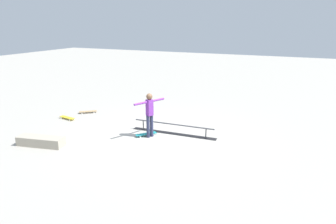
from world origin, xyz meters
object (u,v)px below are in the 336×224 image
(grind_rail, at_px, (173,129))
(skate_ledge, at_px, (41,141))
(loose_skateboard_yellow, at_px, (67,118))
(skater_main, at_px, (150,112))
(skateboard_main, at_px, (146,134))
(loose_skateboard_natural, at_px, (88,112))

(grind_rail, relative_size, skate_ledge, 2.05)
(grind_rail, distance_m, loose_skateboard_yellow, 4.94)
(skater_main, xyz_separation_m, loose_skateboard_yellow, (4.27, -0.39, -0.88))
(skateboard_main, bearing_deg, skater_main, -56.83)
(skateboard_main, bearing_deg, grind_rail, -12.09)
(loose_skateboard_natural, bearing_deg, skateboard_main, 121.40)
(skateboard_main, relative_size, loose_skateboard_yellow, 0.89)
(skateboard_main, relative_size, loose_skateboard_natural, 0.97)
(loose_skateboard_yellow, distance_m, loose_skateboard_natural, 1.14)
(loose_skateboard_yellow, bearing_deg, skate_ledge, -56.19)
(loose_skateboard_natural, bearing_deg, grind_rail, 132.01)
(grind_rail, relative_size, skater_main, 2.03)
(skate_ledge, xyz_separation_m, skater_main, (-3.04, -2.27, 0.80))
(skateboard_main, bearing_deg, skate_ledge, 170.33)
(grind_rail, height_order, skater_main, skater_main)
(grind_rail, xyz_separation_m, skateboard_main, (0.84, 0.62, -0.10))
(skateboard_main, distance_m, loose_skateboard_natural, 4.13)
(skater_main, relative_size, skateboard_main, 2.25)
(grind_rail, bearing_deg, loose_skateboard_yellow, 0.53)
(skate_ledge, distance_m, loose_skateboard_natural, 3.90)
(grind_rail, distance_m, loose_skateboard_natural, 4.78)
(skateboard_main, height_order, loose_skateboard_natural, same)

